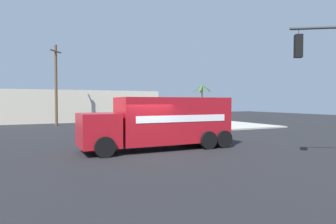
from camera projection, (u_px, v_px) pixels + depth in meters
ground_plane at (147, 152)px, 15.28m from camera, size 100.00×100.00×0.00m
sidewalk_corner_far at (213, 125)px, 32.43m from camera, size 10.79×10.79×0.14m
delivery_truck at (162, 122)px, 16.38m from camera, size 8.38×2.77×2.87m
palm_tree_far at (202, 97)px, 36.71m from camera, size 2.40×2.43×4.64m
utility_pole at (56, 84)px, 32.25m from camera, size 1.36×1.87×8.88m
building_backdrop at (74, 106)px, 39.39m from camera, size 22.03×6.00×4.12m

